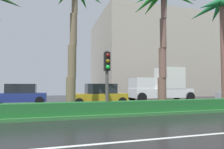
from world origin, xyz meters
The scene contains 11 objects.
ground_plane centered at (0.00, 9.00, -0.05)m, with size 90.00×42.00×0.10m, color black.
median_strip centered at (0.00, 8.00, 0.07)m, with size 85.50×4.00×0.15m, color #2D6B33.
median_hedge centered at (0.00, 6.60, 0.45)m, with size 76.50×0.70×0.60m.
palm_tree_centre centered at (2.44, 8.31, 6.36)m, with size 3.80×3.62×8.09m.
palm_tree_centre_right centered at (8.14, 7.82, 6.66)m, with size 4.59×4.57×8.26m.
palm_tree_mid_right centered at (13.31, 8.16, 6.62)m, with size 4.70×4.44×8.20m.
traffic_signal_median_right centered at (3.97, 6.42, 2.36)m, with size 0.28×0.43×3.21m.
car_in_traffic_leading centered at (-1.31, 14.78, 0.83)m, with size 4.30×2.02×1.72m.
car_in_traffic_second centered at (4.83, 11.91, 0.83)m, with size 4.30×2.02×1.72m.
box_truck_following centered at (12.14, 14.92, 1.55)m, with size 6.40×2.64×3.46m.
building_far_right centered at (18.79, 27.87, 6.50)m, with size 20.67×14.40×12.99m.
Camera 1 is at (1.34, -3.25, 1.56)m, focal length 31.55 mm.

